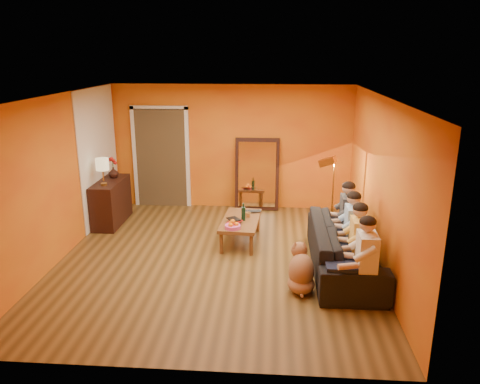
# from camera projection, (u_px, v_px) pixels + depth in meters

# --- Properties ---
(room_shell) EXTENTS (5.00, 5.50, 2.60)m
(room_shell) POSITION_uv_depth(u_px,v_px,m) (218.00, 176.00, 7.54)
(room_shell) COLOR brown
(room_shell) RESTS_ON ground
(white_accent) EXTENTS (0.02, 1.90, 2.58)m
(white_accent) POSITION_uv_depth(u_px,v_px,m) (99.00, 156.00, 9.04)
(white_accent) COLOR white
(white_accent) RESTS_ON wall_left
(doorway_recess) EXTENTS (1.06, 0.30, 2.10)m
(doorway_recess) POSITION_uv_depth(u_px,v_px,m) (163.00, 157.00, 10.07)
(doorway_recess) COLOR #3F2D19
(doorway_recess) RESTS_ON floor
(door_jamb_left) EXTENTS (0.08, 0.06, 2.20)m
(door_jamb_left) POSITION_uv_depth(u_px,v_px,m) (135.00, 158.00, 9.99)
(door_jamb_left) COLOR white
(door_jamb_left) RESTS_ON wall_back
(door_jamb_right) EXTENTS (0.08, 0.06, 2.20)m
(door_jamb_right) POSITION_uv_depth(u_px,v_px,m) (188.00, 159.00, 9.91)
(door_jamb_right) COLOR white
(door_jamb_right) RESTS_ON wall_back
(door_header) EXTENTS (1.22, 0.06, 0.08)m
(door_header) POSITION_uv_depth(u_px,v_px,m) (159.00, 108.00, 9.65)
(door_header) COLOR white
(door_header) RESTS_ON wall_back
(mirror_frame) EXTENTS (0.92, 0.27, 1.51)m
(mirror_frame) POSITION_uv_depth(u_px,v_px,m) (257.00, 174.00, 9.81)
(mirror_frame) COLOR black
(mirror_frame) RESTS_ON floor
(mirror_glass) EXTENTS (0.78, 0.21, 1.35)m
(mirror_glass) POSITION_uv_depth(u_px,v_px,m) (257.00, 175.00, 9.78)
(mirror_glass) COLOR white
(mirror_glass) RESTS_ON mirror_frame
(sideboard) EXTENTS (0.44, 1.18, 0.85)m
(sideboard) POSITION_uv_depth(u_px,v_px,m) (111.00, 202.00, 9.08)
(sideboard) COLOR black
(sideboard) RESTS_ON floor
(table_lamp) EXTENTS (0.24, 0.24, 0.51)m
(table_lamp) POSITION_uv_depth(u_px,v_px,m) (103.00, 172.00, 8.60)
(table_lamp) COLOR beige
(table_lamp) RESTS_ON sideboard
(sofa) EXTENTS (2.44, 0.95, 0.71)m
(sofa) POSITION_uv_depth(u_px,v_px,m) (344.00, 248.00, 7.13)
(sofa) COLOR black
(sofa) RESTS_ON floor
(coffee_table) EXTENTS (0.70, 1.26, 0.42)m
(coffee_table) POSITION_uv_depth(u_px,v_px,m) (241.00, 230.00, 8.22)
(coffee_table) COLOR brown
(coffee_table) RESTS_ON floor
(floor_lamp) EXTENTS (0.37, 0.33, 1.44)m
(floor_lamp) POSITION_uv_depth(u_px,v_px,m) (333.00, 198.00, 8.36)
(floor_lamp) COLOR #BF8838
(floor_lamp) RESTS_ON floor
(dog) EXTENTS (0.45, 0.63, 0.70)m
(dog) POSITION_uv_depth(u_px,v_px,m) (301.00, 267.00, 6.49)
(dog) COLOR #A76C4B
(dog) RESTS_ON floor
(person_far_left) EXTENTS (0.70, 0.44, 1.22)m
(person_far_left) POSITION_uv_depth(u_px,v_px,m) (366.00, 260.00, 6.10)
(person_far_left) COLOR silver
(person_far_left) RESTS_ON sofa
(person_mid_left) EXTENTS (0.70, 0.44, 1.22)m
(person_mid_left) POSITION_uv_depth(u_px,v_px,m) (359.00, 244.00, 6.62)
(person_mid_left) COLOR gold
(person_mid_left) RESTS_ON sofa
(person_mid_right) EXTENTS (0.70, 0.44, 1.22)m
(person_mid_right) POSITION_uv_depth(u_px,v_px,m) (353.00, 230.00, 7.15)
(person_mid_right) COLOR #97BDEA
(person_mid_right) RESTS_ON sofa
(person_far_right) EXTENTS (0.70, 0.44, 1.22)m
(person_far_right) POSITION_uv_depth(u_px,v_px,m) (348.00, 218.00, 7.67)
(person_far_right) COLOR #303035
(person_far_right) RESTS_ON sofa
(fruit_bowl) EXTENTS (0.26, 0.26, 0.16)m
(fruit_bowl) POSITION_uv_depth(u_px,v_px,m) (233.00, 224.00, 7.71)
(fruit_bowl) COLOR #E751AA
(fruit_bowl) RESTS_ON coffee_table
(wine_bottle) EXTENTS (0.07, 0.07, 0.31)m
(wine_bottle) POSITION_uv_depth(u_px,v_px,m) (243.00, 212.00, 8.06)
(wine_bottle) COLOR black
(wine_bottle) RESTS_ON coffee_table
(tumbler) EXTENTS (0.12, 0.12, 0.09)m
(tumbler) POSITION_uv_depth(u_px,v_px,m) (248.00, 215.00, 8.25)
(tumbler) COLOR #B27F3F
(tumbler) RESTS_ON coffee_table
(laptop) EXTENTS (0.37, 0.26, 0.03)m
(laptop) POSITION_uv_depth(u_px,v_px,m) (252.00, 212.00, 8.47)
(laptop) COLOR black
(laptop) RESTS_ON coffee_table
(book_lower) EXTENTS (0.23, 0.29, 0.02)m
(book_lower) POSITION_uv_depth(u_px,v_px,m) (229.00, 222.00, 7.97)
(book_lower) COLOR black
(book_lower) RESTS_ON coffee_table
(book_mid) EXTENTS (0.28, 0.31, 0.02)m
(book_mid) POSITION_uv_depth(u_px,v_px,m) (230.00, 221.00, 7.98)
(book_mid) COLOR #B11714
(book_mid) RESTS_ON book_lower
(book_upper) EXTENTS (0.28, 0.29, 0.02)m
(book_upper) POSITION_uv_depth(u_px,v_px,m) (229.00, 220.00, 7.95)
(book_upper) COLOR black
(book_upper) RESTS_ON book_mid
(vase) EXTENTS (0.20, 0.20, 0.21)m
(vase) POSITION_uv_depth(u_px,v_px,m) (113.00, 172.00, 9.16)
(vase) COLOR black
(vase) RESTS_ON sideboard
(flowers) EXTENTS (0.17, 0.17, 0.42)m
(flowers) POSITION_uv_depth(u_px,v_px,m) (113.00, 161.00, 9.10)
(flowers) COLOR #B11714
(flowers) RESTS_ON vase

